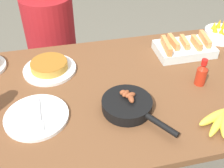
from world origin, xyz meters
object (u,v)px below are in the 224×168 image
at_px(banana_bunch, 222,121).
at_px(empty_plate_far_left, 37,117).
at_px(fruit_bowl_mango, 221,33).
at_px(hot_sauce_bottle, 202,74).
at_px(skillet, 128,105).
at_px(frittata_plate_side, 49,67).
at_px(melon_tray, 184,48).
at_px(person_figure, 54,59).

relative_size(banana_bunch, empty_plate_far_left, 0.66).
bearing_deg(fruit_bowl_mango, hot_sauce_bottle, -130.56).
height_order(skillet, frittata_plate_side, skillet).
bearing_deg(fruit_bowl_mango, skillet, -146.21).
distance_m(skillet, hot_sauce_bottle, 0.40).
height_order(banana_bunch, melon_tray, melon_tray).
xyz_separation_m(melon_tray, fruit_bowl_mango, (0.28, 0.10, 0.00)).
distance_m(banana_bunch, frittata_plate_side, 0.85).
bearing_deg(empty_plate_far_left, person_figure, 83.29).
bearing_deg(fruit_bowl_mango, banana_bunch, -119.10).
relative_size(banana_bunch, fruit_bowl_mango, 0.94).
bearing_deg(frittata_plate_side, fruit_bowl_mango, 5.82).
relative_size(frittata_plate_side, empty_plate_far_left, 1.00).
distance_m(frittata_plate_side, person_figure, 0.56).
height_order(fruit_bowl_mango, hot_sauce_bottle, hot_sauce_bottle).
distance_m(banana_bunch, fruit_bowl_mango, 0.73).
height_order(frittata_plate_side, empty_plate_far_left, frittata_plate_side).
bearing_deg(banana_bunch, fruit_bowl_mango, 60.90).
xyz_separation_m(banana_bunch, empty_plate_far_left, (-0.73, 0.21, -0.01)).
bearing_deg(skillet, banana_bunch, 31.80).
distance_m(empty_plate_far_left, hot_sauce_bottle, 0.77).
bearing_deg(melon_tray, skillet, -138.90).
bearing_deg(banana_bunch, skillet, 154.54).
bearing_deg(frittata_plate_side, skillet, -49.75).
relative_size(frittata_plate_side, hot_sauce_bottle, 1.93).
distance_m(frittata_plate_side, hot_sauce_bottle, 0.75).
relative_size(banana_bunch, melon_tray, 0.57).
relative_size(skillet, person_figure, 0.27).
bearing_deg(frittata_plate_side, melon_tray, 0.24).
distance_m(melon_tray, person_figure, 0.91).
bearing_deg(melon_tray, empty_plate_far_left, -157.69).
bearing_deg(melon_tray, fruit_bowl_mango, 19.77).
height_order(empty_plate_far_left, person_figure, person_figure).
height_order(melon_tray, fruit_bowl_mango, fruit_bowl_mango).
xyz_separation_m(fruit_bowl_mango, hot_sauce_bottle, (-0.32, -0.37, 0.02)).
bearing_deg(frittata_plate_side, person_figure, 87.24).
xyz_separation_m(frittata_plate_side, hot_sauce_bottle, (0.70, -0.27, 0.04)).
bearing_deg(hot_sauce_bottle, banana_bunch, -97.70).
bearing_deg(person_figure, frittata_plate_side, -92.76).
bearing_deg(skillet, person_figure, 165.90).
bearing_deg(hot_sauce_bottle, skillet, -165.66).
relative_size(melon_tray, fruit_bowl_mango, 1.65).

